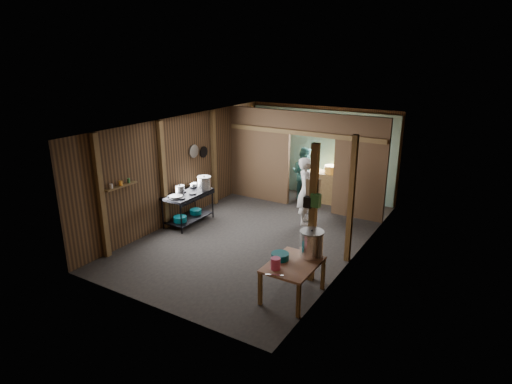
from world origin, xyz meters
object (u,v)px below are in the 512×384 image
Objects in this scene: stove_pot_large at (204,183)px; pink_bucket at (276,264)px; yellow_tub at (332,169)px; gas_range at (188,208)px; stock_pot at (311,244)px; cook at (306,191)px; prep_table at (293,280)px.

stove_pot_large is 4.19m from pink_bucket.
stove_pot_large reaches higher than yellow_tub.
gas_range is 3.82× the size of stove_pot_large.
gas_range is 3.41× the size of yellow_tub.
yellow_tub is (2.26, 2.81, 0.02)m from stove_pot_large.
pink_bucket reaches higher than gas_range.
stock_pot is 4.77m from yellow_tub.
cook reaches higher than pink_bucket.
cook reaches higher than stove_pot_large.
stock_pot is 1.27× the size of yellow_tub.
yellow_tub is at bearing 53.36° from gas_range.
stove_pot_large reaches higher than prep_table.
gas_range is 2.68× the size of stock_pot.
stove_pot_large is at bearing -128.76° from yellow_tub.
prep_table is (3.71, -1.70, -0.07)m from gas_range.
yellow_tub reaches higher than pink_bucket.
stock_pot is at bearing -25.22° from stove_pot_large.
gas_range is at bearing 161.59° from stock_pot.
stock_pot is 0.81m from pink_bucket.
pink_bucket is 3.66m from cook.
yellow_tub is 1.79m from cook.
yellow_tub is at bearing 107.44° from stock_pot.
gas_range is at bearing -110.61° from stove_pot_large.
prep_table is 0.65× the size of cook.
stock_pot is at bearing -18.41° from gas_range.
prep_table is at bearing -31.27° from stove_pot_large.
prep_table is at bearing -75.50° from yellow_tub.
stock_pot reaches higher than stove_pot_large.
stock_pot reaches higher than gas_range.
stock_pot is 3.09m from cook.
pink_bucket is 0.51× the size of yellow_tub.
cook reaches higher than yellow_tub.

